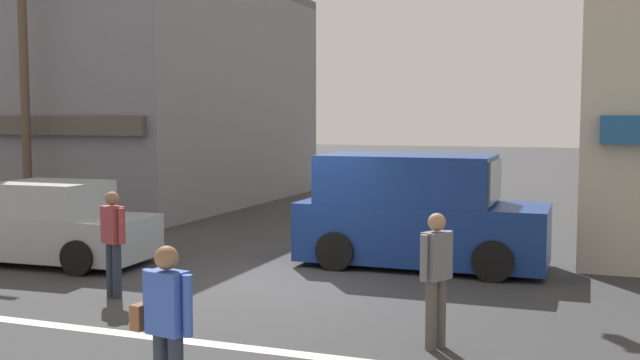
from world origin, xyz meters
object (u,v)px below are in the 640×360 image
object	(u,v)px
sedan_crossing_leftbound	(451,195)
van_crossing_center	(417,213)
sedan_parked_curbside	(49,226)
utility_pole_near_left	(24,65)
traffic_light_mast	(623,33)
pedestrian_foreground_with_bag	(166,323)
pedestrian_far_side	(436,272)
pedestrian_mid_crossing	(113,237)

from	to	relation	value
sedan_crossing_leftbound	van_crossing_center	bearing A→B (deg)	-85.13
van_crossing_center	sedan_parked_curbside	xyz separation A→B (m)	(-6.76, -2.18, -0.29)
utility_pole_near_left	traffic_light_mast	distance (m)	14.01
van_crossing_center	sedan_crossing_leftbound	world-z (taller)	van_crossing_center
van_crossing_center	sedan_crossing_leftbound	distance (m)	6.44
sedan_crossing_leftbound	sedan_parked_curbside	world-z (taller)	same
utility_pole_near_left	pedestrian_foreground_with_bag	size ratio (longest dim) A/B	4.77
pedestrian_far_side	pedestrian_mid_crossing	bearing A→B (deg)	171.20
sedan_crossing_leftbound	pedestrian_mid_crossing	xyz separation A→B (m)	(-3.34, -10.49, 0.24)
pedestrian_mid_crossing	pedestrian_foreground_with_bag	bearing A→B (deg)	-49.03
sedan_parked_curbside	pedestrian_foreground_with_bag	bearing A→B (deg)	-42.90
utility_pole_near_left	pedestrian_far_side	size ratio (longest dim) A/B	4.77
pedestrian_far_side	traffic_light_mast	bearing A→B (deg)	68.48
utility_pole_near_left	sedan_crossing_leftbound	size ratio (longest dim) A/B	1.89
traffic_light_mast	van_crossing_center	size ratio (longest dim) A/B	1.34
sedan_parked_curbside	pedestrian_far_side	bearing A→B (deg)	-18.52
van_crossing_center	sedan_parked_curbside	bearing A→B (deg)	-162.16
sedan_crossing_leftbound	sedan_parked_curbside	size ratio (longest dim) A/B	1.01
utility_pole_near_left	sedan_parked_curbside	distance (m)	6.21
utility_pole_near_left	pedestrian_mid_crossing	bearing A→B (deg)	-40.03
pedestrian_foreground_with_bag	pedestrian_far_side	bearing A→B (deg)	59.39
sedan_crossing_leftbound	pedestrian_mid_crossing	world-z (taller)	pedestrian_mid_crossing
sedan_crossing_leftbound	pedestrian_mid_crossing	bearing A→B (deg)	-107.68
sedan_parked_curbside	pedestrian_far_side	size ratio (longest dim) A/B	2.50
traffic_light_mast	pedestrian_mid_crossing	xyz separation A→B (m)	(-7.40, -4.62, -3.35)
van_crossing_center	pedestrian_far_side	size ratio (longest dim) A/B	2.76
utility_pole_near_left	pedestrian_mid_crossing	distance (m)	9.17
utility_pole_near_left	sedan_crossing_leftbound	xyz separation A→B (m)	(9.93, 4.97, -3.42)
van_crossing_center	pedestrian_mid_crossing	distance (m)	5.64
pedestrian_mid_crossing	pedestrian_far_side	distance (m)	5.32
pedestrian_far_side	sedan_parked_curbside	bearing A→B (deg)	161.48
sedan_crossing_leftbound	pedestrian_foreground_with_bag	xyz separation A→B (m)	(0.07, -14.42, 0.24)
pedestrian_mid_crossing	pedestrian_far_side	bearing A→B (deg)	-8.80
utility_pole_near_left	pedestrian_foreground_with_bag	world-z (taller)	utility_pole_near_left
sedan_crossing_leftbound	sedan_parked_curbside	xyz separation A→B (m)	(-6.22, -8.58, 0.00)
pedestrian_foreground_with_bag	van_crossing_center	bearing A→B (deg)	86.59
van_crossing_center	pedestrian_foreground_with_bag	world-z (taller)	van_crossing_center
utility_pole_near_left	traffic_light_mast	size ratio (longest dim) A/B	1.28
sedan_parked_curbside	pedestrian_mid_crossing	bearing A→B (deg)	-33.62
utility_pole_near_left	van_crossing_center	world-z (taller)	utility_pole_near_left
van_crossing_center	pedestrian_far_side	xyz separation A→B (m)	(1.37, -4.90, -0.06)
utility_pole_near_left	sedan_parked_curbside	xyz separation A→B (m)	(3.71, -3.62, -3.42)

